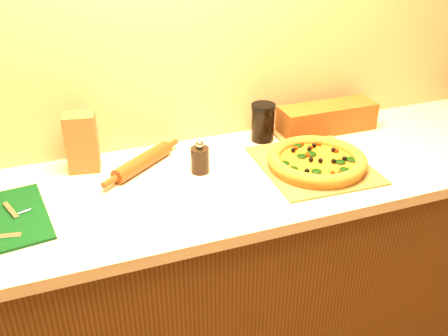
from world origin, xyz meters
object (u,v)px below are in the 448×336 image
Objects in this scene: cutting_board at (3,220)px; pepper_grinder at (200,159)px; rolling_pin at (143,162)px; pizza_peel at (311,163)px; dark_jar at (263,122)px; pizza at (317,161)px.

cutting_board is 2.98× the size of pepper_grinder.
pizza_peel is at bearing -17.30° from rolling_pin.
rolling_pin is 2.17× the size of dark_jar.
pizza_peel is 1.04m from cutting_board.
rolling_pin reaches higher than cutting_board.
rolling_pin reaches higher than pizza_peel.
rolling_pin is at bearing 14.31° from cutting_board.
rolling_pin is 0.50m from dark_jar.
rolling_pin is (-0.18, 0.09, -0.02)m from pepper_grinder.
pepper_grinder is at bearing 162.74° from pizza.
dark_jar is (0.95, 0.25, 0.07)m from cutting_board.
pizza_peel is at bearing -7.03° from cutting_board.
pizza_peel is 1.55× the size of cutting_board.
pizza is 0.96× the size of cutting_board.
dark_jar reaches higher than pepper_grinder.
pepper_grinder is 0.38× the size of rolling_pin.
pizza is 0.41m from pepper_grinder.
pepper_grinder reaches higher than pizza_peel.
pepper_grinder is (0.64, 0.09, 0.04)m from cutting_board.
cutting_board is 0.49m from rolling_pin.
pizza_peel is at bearing -71.85° from dark_jar.
pepper_grinder reaches higher than rolling_pin.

